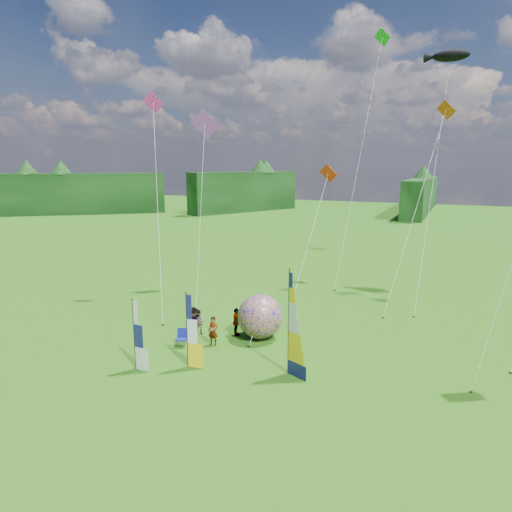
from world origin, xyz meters
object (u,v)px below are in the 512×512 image
at_px(side_banner_left, 187,331).
at_px(spectator_d, 236,322).
at_px(kite_whale, 435,162).
at_px(feather_banner_main, 289,324).
at_px(spectator_c, 194,322).
at_px(camp_chair, 181,338).
at_px(bol_inflatable, 260,316).
at_px(spectator_a, 213,331).
at_px(spectator_b, 199,322).
at_px(side_banner_far, 134,335).

bearing_deg(side_banner_left, spectator_d, 79.46).
bearing_deg(kite_whale, feather_banner_main, -88.18).
xyz_separation_m(side_banner_left, spectator_c, (-1.96, 3.68, -1.01)).
relative_size(spectator_d, camp_chair, 1.68).
distance_m(feather_banner_main, bol_inflatable, 5.06).
bearing_deg(spectator_a, bol_inflatable, 45.74).
bearing_deg(side_banner_left, bol_inflatable, 64.24).
bearing_deg(spectator_a, spectator_b, 144.35).
xyz_separation_m(spectator_b, spectator_d, (2.12, 0.81, 0.07)).
bearing_deg(side_banner_far, side_banner_left, 33.69).
height_order(bol_inflatable, spectator_a, bol_inflatable).
relative_size(spectator_a, spectator_c, 0.92).
xyz_separation_m(side_banner_left, spectator_d, (0.28, 4.90, -1.07)).
bearing_deg(bol_inflatable, spectator_b, -163.37).
relative_size(spectator_b, spectator_c, 0.86).
relative_size(bol_inflatable, camp_chair, 2.60).
height_order(feather_banner_main, bol_inflatable, feather_banner_main).
relative_size(side_banner_far, spectator_a, 2.13).
height_order(bol_inflatable, camp_chair, bol_inflatable).
bearing_deg(spectator_b, spectator_d, 11.97).
relative_size(feather_banner_main, camp_chair, 5.05).
distance_m(side_banner_left, spectator_b, 4.63).
relative_size(feather_banner_main, side_banner_left, 1.34).
height_order(spectator_a, spectator_b, spectator_a).
bearing_deg(kite_whale, spectator_c, -110.09).
bearing_deg(camp_chair, feather_banner_main, -26.25).
bearing_deg(kite_whale, spectator_a, -104.71).
height_order(side_banner_far, spectator_b, side_banner_far).
xyz_separation_m(bol_inflatable, camp_chair, (-3.49, -3.08, -0.81)).
distance_m(side_banner_far, spectator_d, 6.76).
bearing_deg(bol_inflatable, side_banner_left, -108.46).
relative_size(camp_chair, kite_whale, 0.05).
relative_size(feather_banner_main, spectator_c, 2.82).
height_order(side_banner_left, spectator_c, side_banner_left).
bearing_deg(camp_chair, side_banner_left, -70.16).
height_order(side_banner_left, spectator_a, side_banner_left).
distance_m(side_banner_left, side_banner_far, 2.61).
bearing_deg(feather_banner_main, spectator_a, -172.51).
bearing_deg(camp_chair, kite_whale, 34.59).
distance_m(side_banner_left, spectator_d, 5.02).
xyz_separation_m(side_banner_far, spectator_d, (2.54, 6.19, -0.93)).
bearing_deg(spectator_d, camp_chair, 103.54).
distance_m(spectator_d, camp_chair, 3.50).
bearing_deg(spectator_a, feather_banner_main, -19.11).
bearing_deg(camp_chair, spectator_a, 10.86).
height_order(spectator_c, camp_chair, spectator_c).
bearing_deg(spectator_b, feather_banner_main, -30.47).
height_order(spectator_c, spectator_d, spectator_c).
relative_size(spectator_c, spectator_d, 1.06).
xyz_separation_m(spectator_d, camp_chair, (-2.05, -2.82, -0.34)).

